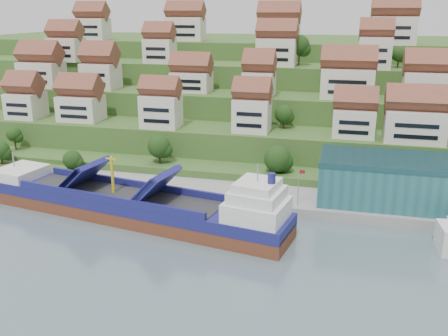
# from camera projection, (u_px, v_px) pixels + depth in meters

# --- Properties ---
(ground) EXTENTS (300.00, 300.00, 0.00)m
(ground) POSITION_uv_depth(u_px,v_px,m) (203.00, 225.00, 101.91)
(ground) COLOR slate
(ground) RESTS_ON ground
(quay) EXTENTS (180.00, 14.00, 2.20)m
(quay) POSITION_uv_depth(u_px,v_px,m) (309.00, 203.00, 110.76)
(quay) COLOR gray
(quay) RESTS_ON ground
(hillside) EXTENTS (260.00, 128.00, 31.00)m
(hillside) POSITION_uv_depth(u_px,v_px,m) (278.00, 94.00, 194.33)
(hillside) COLOR #2D4C1E
(hillside) RESTS_ON ground
(hillside_village) EXTENTS (155.58, 61.03, 28.92)m
(hillside_village) POSITION_uv_depth(u_px,v_px,m) (268.00, 72.00, 149.45)
(hillside_village) COLOR beige
(hillside_village) RESTS_ON ground
(hillside_trees) EXTENTS (144.18, 62.20, 31.41)m
(hillside_trees) POSITION_uv_depth(u_px,v_px,m) (249.00, 104.00, 138.42)
(hillside_trees) COLOR #1F4115
(hillside_trees) RESTS_ON ground
(flagpole) EXTENTS (1.28, 0.16, 8.00)m
(flagpole) POSITION_uv_depth(u_px,v_px,m) (299.00, 185.00, 104.83)
(flagpole) COLOR gray
(flagpole) RESTS_ON quay
(cargo_ship) EXTENTS (70.77, 22.89, 15.41)m
(cargo_ship) POSITION_uv_depth(u_px,v_px,m) (136.00, 206.00, 103.86)
(cargo_ship) COLOR #5C2D1C
(cargo_ship) RESTS_ON ground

